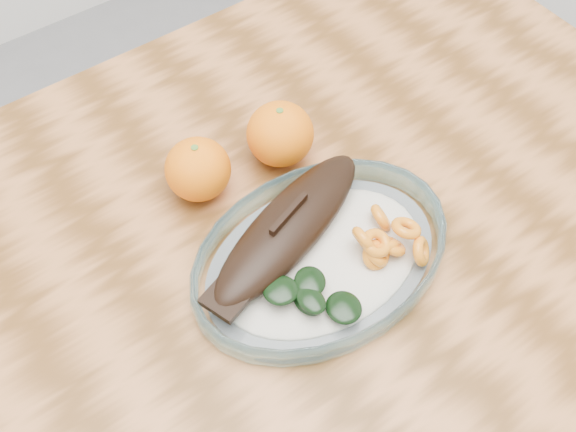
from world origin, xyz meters
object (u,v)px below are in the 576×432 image
(plated_meal, at_px, (320,253))
(orange_left, at_px, (198,169))
(dining_table, at_px, (253,327))
(orange_right, at_px, (280,134))

(plated_meal, distance_m, orange_left, 0.17)
(plated_meal, height_order, orange_left, plated_meal)
(dining_table, relative_size, plated_meal, 2.26)
(plated_meal, distance_m, orange_right, 0.16)
(dining_table, height_order, plated_meal, plated_meal)
(dining_table, xyz_separation_m, orange_left, (0.02, 0.14, 0.14))
(dining_table, bearing_deg, plated_meal, -16.53)
(dining_table, xyz_separation_m, plated_meal, (0.07, -0.02, 0.12))
(plated_meal, bearing_deg, orange_left, 107.61)
(orange_left, bearing_deg, dining_table, -100.08)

